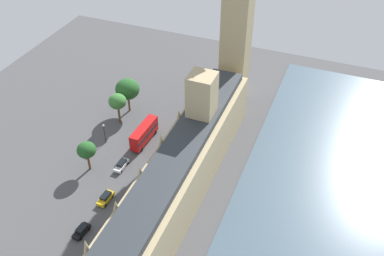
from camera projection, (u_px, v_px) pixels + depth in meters
The scene contains 14 objects.
ground_plane at pixel (175, 188), 99.76m from camera, with size 142.31×142.31×0.00m, color #4C4C4F.
river_thames at pixel (330, 233), 89.78m from camera, with size 43.29×128.08×0.25m, color #475B6B.
parliament_building at pixel (184, 165), 95.39m from camera, with size 10.44×64.06×23.76m.
clock_tower at pixel (238, 4), 108.73m from camera, with size 7.80×7.80×56.17m.
double_decker_bus_opposite_hall at pixel (144, 133), 111.03m from camera, with size 2.99×10.59×4.75m.
car_white_under_trees at pixel (121, 165), 104.53m from camera, with size 1.83×4.68×1.74m.
car_yellow_cab_leading at pixel (106, 198), 96.36m from camera, with size 2.11×4.64×1.74m.
car_black_midblock at pixel (81, 231), 89.41m from camera, with size 2.06×4.30×1.74m.
pedestrian_by_river_gate at pixel (193, 123), 117.37m from camera, with size 0.60×0.68×1.65m.
pedestrian_far_end at pixel (172, 155), 107.36m from camera, with size 0.66×0.64×1.56m.
plane_tree_near_tower at pixel (86, 150), 101.06m from camera, with size 4.40×4.40×7.83m.
plane_tree_trailing at pixel (127, 89), 118.52m from camera, with size 6.53×6.53×9.93m.
plane_tree_kerbside at pixel (117, 102), 114.63m from camera, with size 4.70×4.70×8.84m.
street_lamp_corner at pixel (104, 130), 109.73m from camera, with size 0.56×0.56×5.75m.
Camera 1 is at (-29.15, 63.07, 72.98)m, focal length 41.31 mm.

